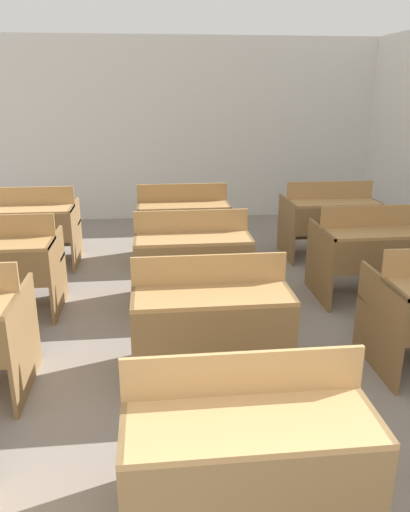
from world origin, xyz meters
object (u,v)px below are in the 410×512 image
bench_back_center (183,221)px  wastepaper_bin (387,228)px  bench_third_center (192,257)px  bench_third_right (373,250)px  bench_back_left (29,225)px  bench_front_center (244,445)px  bench_back_right (329,218)px  bench_second_center (210,317)px

bench_back_center → wastepaper_bin: bearing=11.3°
bench_third_center → bench_third_right: 1.78m
bench_back_left → bench_front_center: bearing=-65.5°
bench_back_center → bench_back_right: size_ratio=1.00×
bench_back_left → bench_back_right: same height
bench_back_center → wastepaper_bin: bench_back_center is taller
bench_back_left → bench_second_center: bearing=-55.7°
bench_back_right → bench_front_center: bearing=-114.3°
bench_third_center → bench_back_right: bearing=36.1°
bench_second_center → bench_back_center: bearing=90.4°
bench_third_center → bench_back_left: (-1.78, 1.33, 0.00)m
bench_back_left → bench_back_center: (1.79, 0.01, 0.00)m
bench_second_center → wastepaper_bin: 4.31m
bench_back_right → bench_third_center: bearing=-143.9°
wastepaper_bin → bench_back_center: bearing=-168.7°
bench_second_center → bench_third_center: size_ratio=1.00×
bench_back_center → bench_back_left: bearing=-179.7°
bench_back_left → wastepaper_bin: 4.70m
bench_second_center → bench_back_right: bearing=55.9°
bench_front_center → bench_third_right: size_ratio=1.00×
bench_back_right → wastepaper_bin: bearing=29.5°
bench_back_center → bench_back_right: 1.79m
bench_back_center → wastepaper_bin: (2.86, 0.57, -0.32)m
bench_second_center → bench_third_right: 2.20m
bench_back_center → bench_third_center: bearing=-90.1°
bench_third_center → wastepaper_bin: size_ratio=3.26×
bench_back_left → bench_back_right: 3.58m
wastepaper_bin → bench_second_center: bearing=-131.4°
bench_back_center → bench_back_right: same height
bench_back_left → wastepaper_bin: bench_back_left is taller
bench_front_center → bench_back_right: bearing=65.7°
wastepaper_bin → bench_back_right: bearing=-150.5°
bench_front_center → bench_third_right: bearing=56.2°
bench_front_center → bench_third_right: same height
bench_back_left → wastepaper_bin: bearing=7.1°
bench_second_center → bench_back_left: (-1.80, 2.64, 0.00)m
bench_third_right → bench_back_left: same height
bench_second_center → wastepaper_bin: size_ratio=3.26×
bench_front_center → bench_third_center: 2.63m
bench_third_center → bench_third_right: size_ratio=1.00×
bench_third_right → bench_back_center: bearing=143.1°
bench_third_right → bench_third_center: bearing=-179.8°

